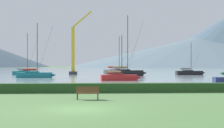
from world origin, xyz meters
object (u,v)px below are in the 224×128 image
(sailboat_slip_2, at_px, (189,72))
(sailboat_slip_8, at_px, (26,72))
(sailboat_slip_6, at_px, (117,71))
(dock_crane, at_px, (74,54))
(sailboat_slip_4, at_px, (119,77))
(sailboat_slip_10, at_px, (125,72))
(park_bench_near_path, at_px, (88,92))
(sailboat_slip_0, at_px, (35,74))

(sailboat_slip_2, relative_size, sailboat_slip_8, 0.76)
(sailboat_slip_6, height_order, dock_crane, dock_crane)
(sailboat_slip_4, distance_m, dock_crane, 33.69)
(sailboat_slip_10, bearing_deg, sailboat_slip_6, 83.16)
(sailboat_slip_6, bearing_deg, dock_crane, -139.76)
(sailboat_slip_6, distance_m, sailboat_slip_8, 25.79)
(sailboat_slip_4, distance_m, sailboat_slip_10, 21.44)
(park_bench_near_path, bearing_deg, sailboat_slip_8, 106.07)
(sailboat_slip_8, bearing_deg, sailboat_slip_4, -47.74)
(sailboat_slip_6, bearing_deg, sailboat_slip_2, -32.30)
(sailboat_slip_4, bearing_deg, sailboat_slip_6, 82.22)
(sailboat_slip_2, xyz_separation_m, sailboat_slip_10, (-16.61, -6.51, 0.18))
(sailboat_slip_0, relative_size, sailboat_slip_2, 1.35)
(sailboat_slip_4, distance_m, sailboat_slip_6, 40.60)
(sailboat_slip_10, distance_m, dock_crane, 16.98)
(sailboat_slip_0, relative_size, sailboat_slip_4, 1.48)
(sailboat_slip_8, bearing_deg, park_bench_near_path, -66.71)
(sailboat_slip_0, relative_size, park_bench_near_path, 6.56)
(sailboat_slip_0, height_order, sailboat_slip_6, sailboat_slip_0)
(sailboat_slip_8, bearing_deg, sailboat_slip_6, 30.63)
(dock_crane, bearing_deg, sailboat_slip_0, -107.39)
(sailboat_slip_6, bearing_deg, sailboat_slip_0, -117.97)
(sailboat_slip_10, relative_size, park_bench_near_path, 8.40)
(sailboat_slip_2, xyz_separation_m, sailboat_slip_8, (-40.76, 2.55, -0.01))
(sailboat_slip_0, distance_m, park_bench_near_path, 41.89)
(sailboat_slip_8, distance_m, park_bench_near_path, 60.89)
(sailboat_slip_8, height_order, dock_crane, dock_crane)
(sailboat_slip_2, bearing_deg, park_bench_near_path, -113.89)
(sailboat_slip_4, height_order, dock_crane, dock_crane)
(sailboat_slip_0, height_order, sailboat_slip_8, sailboat_slip_0)
(sailboat_slip_2, height_order, dock_crane, dock_crane)
(sailboat_slip_2, distance_m, sailboat_slip_8, 40.84)
(park_bench_near_path, bearing_deg, dock_crane, 94.76)
(sailboat_slip_6, distance_m, dock_crane, 15.30)
(sailboat_slip_2, height_order, sailboat_slip_10, sailboat_slip_10)
(sailboat_slip_4, height_order, park_bench_near_path, sailboat_slip_4)
(dock_crane, bearing_deg, sailboat_slip_4, -73.68)
(sailboat_slip_2, xyz_separation_m, sailboat_slip_6, (-17.08, 12.78, 0.12))
(dock_crane, bearing_deg, park_bench_near_path, -85.28)
(sailboat_slip_8, distance_m, dock_crane, 12.87)
(sailboat_slip_2, relative_size, dock_crane, 0.48)
(sailboat_slip_2, xyz_separation_m, sailboat_slip_4, (-19.55, -27.75, -0.06))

